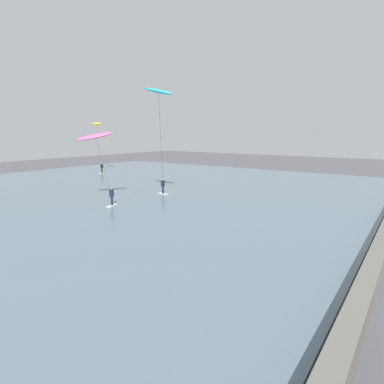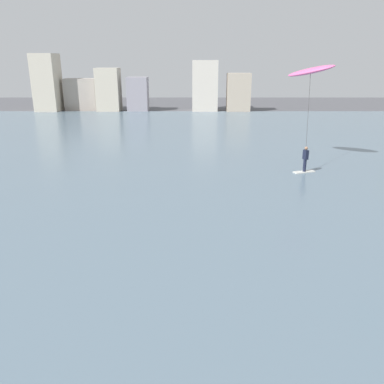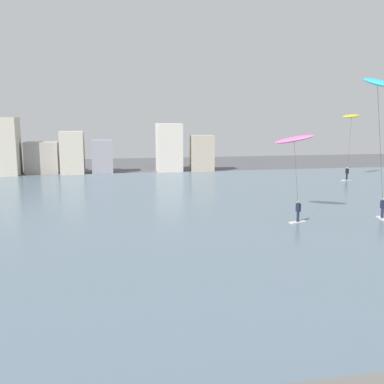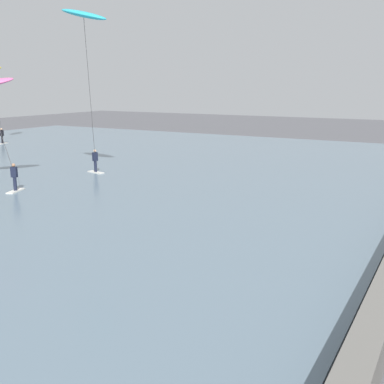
% 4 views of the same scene
% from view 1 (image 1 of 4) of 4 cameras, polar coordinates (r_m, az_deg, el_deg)
% --- Properties ---
extents(seawall_barrier, '(60.00, 0.70, 1.10)m').
position_cam_1_polar(seawall_barrier, '(13.51, 27.43, -17.20)').
color(seawall_barrier, '#66635E').
rests_on(seawall_barrier, ground).
extents(kitesurfer_yellow, '(4.03, 4.05, 8.20)m').
position_cam_1_polar(kitesurfer_yellow, '(56.43, -16.16, 10.84)').
color(kitesurfer_yellow, silver).
rests_on(kitesurfer_yellow, water_bay).
extents(kitesurfer_cyan, '(3.13, 3.99, 10.81)m').
position_cam_1_polar(kitesurfer_cyan, '(31.95, -5.84, 15.88)').
color(kitesurfer_cyan, silver).
rests_on(kitesurfer_cyan, water_bay).
extents(kitesurfer_pink, '(3.13, 4.53, 6.72)m').
position_cam_1_polar(kitesurfer_pink, '(31.36, -16.41, 8.47)').
color(kitesurfer_pink, silver).
rests_on(kitesurfer_pink, water_bay).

